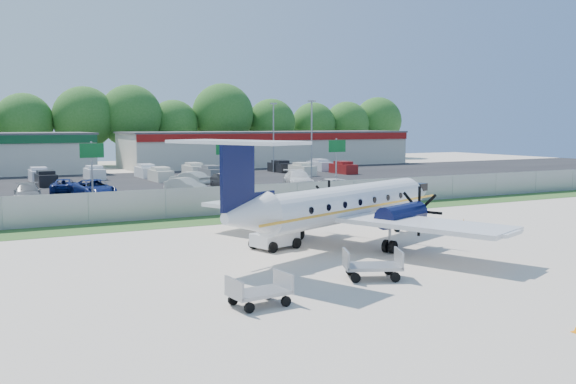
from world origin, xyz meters
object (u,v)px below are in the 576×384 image
aircraft (342,204)px  pushback_tug (276,237)px  baggage_cart_far (259,292)px  baggage_cart_near (372,265)px

aircraft → pushback_tug: 3.81m
pushback_tug → baggage_cart_far: bearing=-120.0°
baggage_cart_far → pushback_tug: bearing=60.0°
aircraft → pushback_tug: size_ratio=7.01×
baggage_cart_far → baggage_cart_near: bearing=13.7°
baggage_cart_near → baggage_cart_far: (-5.75, -1.41, -0.05)m
baggage_cart_near → pushback_tug: bearing=94.0°
aircraft → baggage_cart_far: (-8.56, -8.10, -1.66)m
pushback_tug → baggage_cart_far: (-5.22, -9.02, -0.08)m
baggage_cart_far → aircraft: bearing=43.4°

